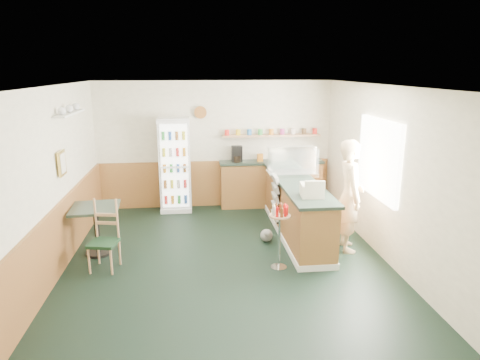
{
  "coord_description": "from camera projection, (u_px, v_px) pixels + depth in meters",
  "views": [
    {
      "loc": [
        -0.46,
        -6.08,
        2.94
      ],
      "look_at": [
        0.28,
        0.6,
        1.18
      ],
      "focal_mm": 32.0,
      "sensor_mm": 36.0,
      "label": 1
    }
  ],
  "objects": [
    {
      "name": "ground",
      "position": [
        227.0,
        264.0,
        6.64
      ],
      "size": [
        6.0,
        6.0,
        0.0
      ],
      "primitive_type": "plane",
      "color": "black",
      "rests_on": "ground"
    },
    {
      "name": "room_envelope",
      "position": [
        208.0,
        158.0,
        6.93
      ],
      "size": [
        5.04,
        6.02,
        2.72
      ],
      "color": "#F0E8CD",
      "rests_on": "ground"
    },
    {
      "name": "service_counter",
      "position": [
        296.0,
        210.0,
        7.7
      ],
      "size": [
        0.68,
        3.01,
        1.01
      ],
      "color": "#A57635",
      "rests_on": "ground"
    },
    {
      "name": "back_counter",
      "position": [
        271.0,
        182.0,
        9.32
      ],
      "size": [
        2.24,
        0.42,
        1.69
      ],
      "color": "#A57635",
      "rests_on": "ground"
    },
    {
      "name": "drinks_fridge",
      "position": [
        175.0,
        165.0,
        8.93
      ],
      "size": [
        0.65,
        0.54,
        1.97
      ],
      "color": "white",
      "rests_on": "ground"
    },
    {
      "name": "display_case",
      "position": [
        292.0,
        162.0,
        7.92
      ],
      "size": [
        0.91,
        0.47,
        0.52
      ],
      "color": "silver",
      "rests_on": "service_counter"
    },
    {
      "name": "cash_register",
      "position": [
        312.0,
        190.0,
        6.64
      ],
      "size": [
        0.38,
        0.39,
        0.2
      ],
      "primitive_type": "cube",
      "rotation": [
        0.0,
        0.0,
        -0.11
      ],
      "color": "beige",
      "rests_on": "service_counter"
    },
    {
      "name": "shopkeeper",
      "position": [
        350.0,
        196.0,
        6.96
      ],
      "size": [
        0.51,
        0.67,
        1.85
      ],
      "primitive_type": "imported",
      "rotation": [
        0.0,
        0.0,
        1.45
      ],
      "color": "tan",
      "rests_on": "ground"
    },
    {
      "name": "condiment_stand",
      "position": [
        280.0,
        226.0,
        6.34
      ],
      "size": [
        0.32,
        0.32,
        0.99
      ],
      "rotation": [
        0.0,
        0.0,
        -0.11
      ],
      "color": "silver",
      "rests_on": "ground"
    },
    {
      "name": "newspaper_rack",
      "position": [
        275.0,
        198.0,
        7.76
      ],
      "size": [
        0.09,
        0.43,
        0.86
      ],
      "color": "black",
      "rests_on": "ground"
    },
    {
      "name": "cafe_table",
      "position": [
        96.0,
        221.0,
        6.86
      ],
      "size": [
        0.79,
        0.79,
        0.81
      ],
      "rotation": [
        0.0,
        0.0,
        0.07
      ],
      "color": "black",
      "rests_on": "ground"
    },
    {
      "name": "cafe_chair",
      "position": [
        104.0,
        233.0,
        6.41
      ],
      "size": [
        0.46,
        0.46,
        1.06
      ],
      "rotation": [
        0.0,
        0.0,
        -0.2
      ],
      "color": "black",
      "rests_on": "ground"
    },
    {
      "name": "dog_doorstop",
      "position": [
        267.0,
        235.0,
        7.45
      ],
      "size": [
        0.22,
        0.28,
        0.26
      ],
      "rotation": [
        0.0,
        0.0,
        -0.05
      ],
      "color": "gray",
      "rests_on": "ground"
    }
  ]
}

